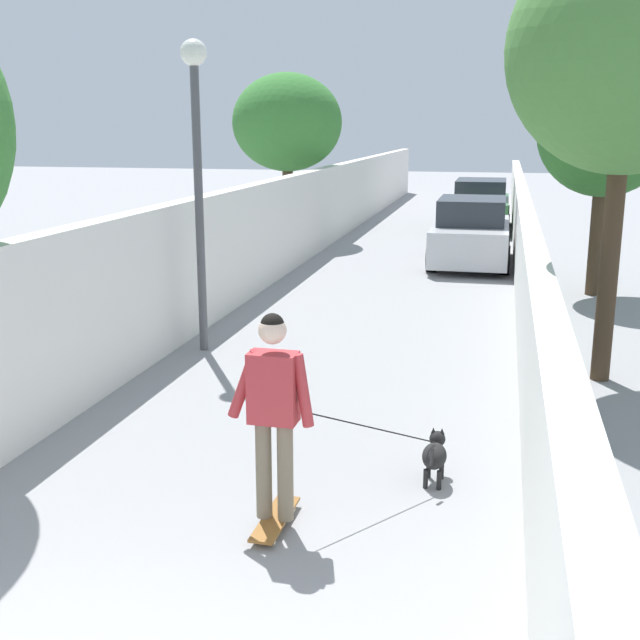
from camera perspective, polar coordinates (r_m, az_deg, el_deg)
name	(u,v)px	position (r m, az deg, el deg)	size (l,w,h in m)	color
ground_plane	(399,277)	(17.25, 5.64, 3.10)	(80.00, 80.00, 0.00)	gray
wall_left	(256,238)	(15.69, -4.63, 5.90)	(48.00, 0.30, 2.08)	silver
fence_right	(526,260)	(15.02, 14.51, 4.19)	(48.00, 0.30, 1.58)	silver
tree_right_near	(628,51)	(10.44, 21.19, 17.51)	(2.83, 2.83, 5.48)	#473523
tree_left_mid	(287,123)	(22.62, -2.36, 13.91)	(3.03, 3.03, 4.58)	#473523
tree_right_far	(605,131)	(15.92, 19.73, 12.59)	(2.46, 2.46, 4.30)	#473523
lamp_post	(197,143)	(11.29, -8.81, 12.43)	(0.36, 0.36, 4.30)	#4C4C51
skateboard	(275,519)	(6.67, -3.22, -14.04)	(0.80, 0.22, 0.08)	brown
person_skateboarder	(273,401)	(6.26, -3.35, -5.80)	(0.23, 0.71, 1.70)	#726651
dog	(434,454)	(7.41, 8.17, -9.46)	(1.42, 1.30, 1.06)	black
car_near	(471,234)	(18.99, 10.76, 6.09)	(3.93, 1.80, 1.54)	silver
car_far	(480,206)	(25.53, 11.40, 7.98)	(4.36, 1.80, 1.54)	#336B38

